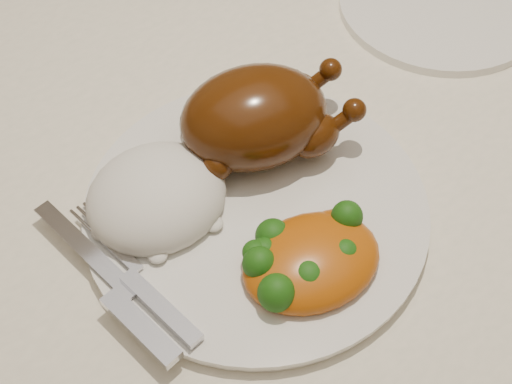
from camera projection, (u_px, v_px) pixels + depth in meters
floor at (285, 383)px, 1.36m from camera, size 4.00×4.00×0.00m
dining_table at (303, 158)px, 0.83m from camera, size 1.60×0.90×0.76m
tablecloth at (307, 115)px, 0.78m from camera, size 1.73×1.03×0.18m
dinner_plate at (256, 210)px, 0.65m from camera, size 0.40×0.40×0.01m
side_plate at (439, 6)px, 0.83m from camera, size 0.27×0.27×0.01m
roast_chicken at (259, 117)px, 0.66m from camera, size 0.19×0.14×0.09m
rice_mound at (157, 197)px, 0.64m from camera, size 0.13×0.12×0.07m
mac_and_cheese at (308, 259)px, 0.60m from camera, size 0.14×0.11×0.05m
cutlery at (132, 293)px, 0.59m from camera, size 0.05×0.20×0.01m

